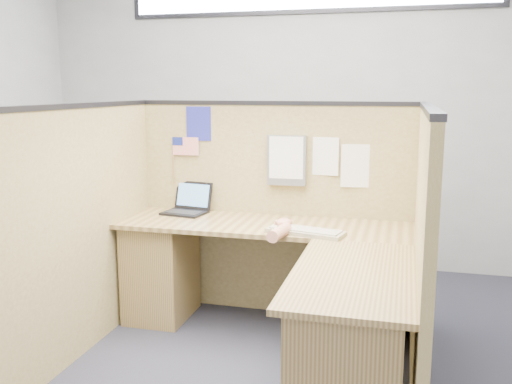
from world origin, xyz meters
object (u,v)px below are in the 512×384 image
(l_desk, at_px, (277,294))
(mouse, at_px, (284,226))
(laptop, at_px, (187,205))
(keyboard, at_px, (305,231))

(l_desk, xyz_separation_m, mouse, (-0.02, 0.25, 0.36))
(laptop, bearing_deg, keyboard, -13.74)
(l_desk, relative_size, mouse, 17.64)
(l_desk, relative_size, laptop, 6.04)
(l_desk, distance_m, keyboard, 0.42)
(l_desk, bearing_deg, mouse, 93.41)
(laptop, distance_m, keyboard, 1.01)
(mouse, bearing_deg, l_desk, -86.59)
(laptop, relative_size, mouse, 2.92)
(laptop, xyz_separation_m, keyboard, (0.93, -0.39, -0.04))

